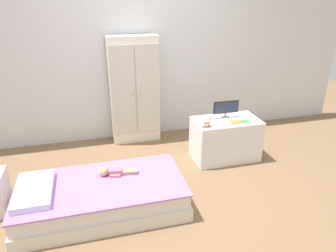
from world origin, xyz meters
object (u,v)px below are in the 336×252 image
tv_stand (225,139)px  book_orange (235,122)px  wardrobe (134,90)px  rocking_horse_toy (208,122)px  bed (102,197)px  book_green (245,121)px  doll (111,171)px  tv_monitor (226,108)px

tv_stand → book_orange: size_ratio=7.23×
wardrobe → tv_stand: (1.01, -0.83, -0.47)m
tv_stand → rocking_horse_toy: (-0.31, -0.15, 0.32)m
bed → book_green: bearing=17.5°
rocking_horse_toy → book_green: bearing=5.0°
rocking_horse_toy → tv_stand: bearing=25.5°
doll → tv_monitor: 1.64m
tv_stand → rocking_horse_toy: rocking_horse_toy is taller
doll → rocking_horse_toy: size_ratio=3.03×
bed → doll: 0.25m
doll → wardrobe: wardrobe is taller
wardrobe → tv_stand: wardrobe is taller
tv_monitor → book_green: tv_monitor is taller
tv_stand → book_orange: 0.30m
book_orange → rocking_horse_toy: bearing=-173.3°
doll → book_green: size_ratio=3.17×
bed → tv_monitor: 1.84m
wardrobe → tv_stand: bearing=-39.6°
wardrobe → bed: bearing=-111.2°
bed → book_orange: bearing=18.7°
bed → book_orange: (1.65, 0.56, 0.39)m
bed → book_orange: book_orange is taller
tv_monitor → book_green: bearing=-47.4°
bed → tv_stand: size_ratio=1.96×
wardrobe → book_orange: wardrobe is taller
doll → wardrobe: size_ratio=0.27×
bed → book_green: size_ratio=12.84×
wardrobe → book_green: (1.19, -0.94, -0.21)m
doll → tv_stand: bearing=19.7°
tv_monitor → book_orange: 0.22m
wardrobe → tv_monitor: wardrobe is taller
bed → book_orange: size_ratio=14.16×
tv_monitor → doll: bearing=-157.8°
tv_stand → wardrobe: bearing=140.4°
wardrobe → tv_stand: 1.39m
book_orange → book_green: size_ratio=0.91×
wardrobe → tv_monitor: size_ratio=4.50×
tv_stand → tv_monitor: tv_monitor is taller
wardrobe → book_orange: (1.07, -0.94, -0.20)m
doll → rocking_horse_toy: rocking_horse_toy is taller
rocking_horse_toy → bed: bearing=-158.0°
tv_monitor → book_orange: size_ratio=2.90×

